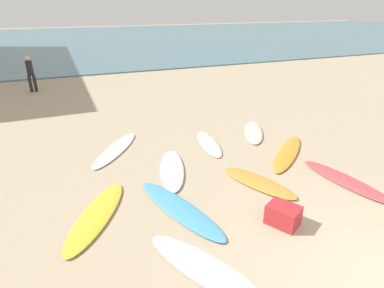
# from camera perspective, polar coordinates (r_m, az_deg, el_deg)

# --- Properties ---
(ocean_water) EXTENTS (120.00, 40.00, 0.08)m
(ocean_water) POSITION_cam_1_polar(r_m,az_deg,el_deg) (39.21, -16.68, 17.65)
(ocean_water) COLOR slate
(ocean_water) RESTS_ON ground_plane
(surfboard_0) EXTENTS (1.59, 2.27, 0.07)m
(surfboard_0) POSITION_cam_1_polar(r_m,az_deg,el_deg) (5.23, 2.48, -21.56)
(surfboard_0) COLOR white
(surfboard_0) RESTS_ON ground_plane
(surfboard_1) EXTENTS (1.28, 2.00, 0.09)m
(surfboard_1) POSITION_cam_1_polar(r_m,az_deg,el_deg) (7.40, 11.89, -6.77)
(surfboard_1) COLOR orange
(surfboard_1) RESTS_ON ground_plane
(surfboard_2) EXTENTS (1.44, 1.97, 0.08)m
(surfboard_2) POSITION_cam_1_polar(r_m,az_deg,el_deg) (10.19, 11.01, 2.11)
(surfboard_2) COLOR silver
(surfboard_2) RESTS_ON ground_plane
(surfboard_3) EXTENTS (1.69, 2.32, 0.07)m
(surfboard_3) POSITION_cam_1_polar(r_m,az_deg,el_deg) (6.51, -16.85, -12.18)
(surfboard_3) COLOR yellow
(surfboard_3) RESTS_ON ground_plane
(surfboard_4) EXTENTS (0.90, 2.33, 0.07)m
(surfboard_4) POSITION_cam_1_polar(r_m,az_deg,el_deg) (8.14, 25.86, -5.92)
(surfboard_4) COLOR #DD494F
(surfboard_4) RESTS_ON ground_plane
(surfboard_5) EXTENTS (1.19, 2.21, 0.08)m
(surfboard_5) POSITION_cam_1_polar(r_m,az_deg,el_deg) (7.80, -3.64, -4.57)
(surfboard_5) COLOR white
(surfboard_5) RESTS_ON ground_plane
(surfboard_6) EXTENTS (0.81, 1.97, 0.06)m
(surfboard_6) POSITION_cam_1_polar(r_m,az_deg,el_deg) (9.22, 3.05, 0.07)
(surfboard_6) COLOR silver
(surfboard_6) RESTS_ON ground_plane
(surfboard_7) EXTENTS (1.32, 2.59, 0.07)m
(surfboard_7) POSITION_cam_1_polar(r_m,az_deg,el_deg) (6.42, -2.20, -11.58)
(surfboard_7) COLOR #4CA0D1
(surfboard_7) RESTS_ON ground_plane
(surfboard_8) EXTENTS (1.83, 2.31, 0.06)m
(surfboard_8) POSITION_cam_1_polar(r_m,az_deg,el_deg) (9.10, -13.61, -0.95)
(surfboard_8) COLOR white
(surfboard_8) RESTS_ON ground_plane
(surfboard_9) EXTENTS (2.26, 2.07, 0.08)m
(surfboard_9) POSITION_cam_1_polar(r_m,az_deg,el_deg) (9.01, 16.85, -1.53)
(surfboard_9) COLOR orange
(surfboard_9) RESTS_ON ground_plane
(beachgoer_near) EXTENTS (0.34, 0.32, 1.62)m
(beachgoer_near) POSITION_cam_1_polar(r_m,az_deg,el_deg) (16.46, -27.10, 11.43)
(beachgoer_near) COLOR black
(beachgoer_near) RESTS_ON ground_plane
(beach_cooler) EXTENTS (0.65, 0.70, 0.39)m
(beach_cooler) POSITION_cam_1_polar(r_m,az_deg,el_deg) (6.22, 16.10, -12.19)
(beach_cooler) COLOR #B2282D
(beach_cooler) RESTS_ON ground_plane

